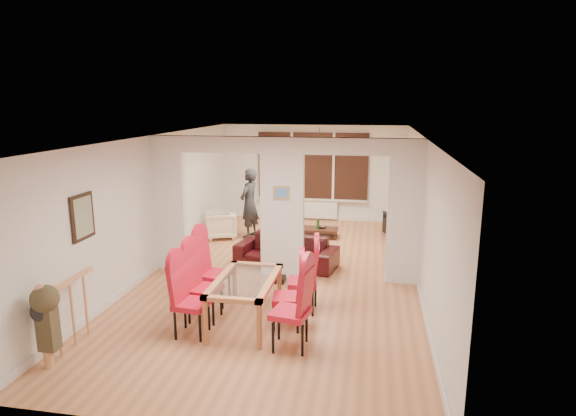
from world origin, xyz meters
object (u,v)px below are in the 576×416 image
(dining_table, at_px, (246,301))
(dining_chair_rb, at_px, (288,293))
(dining_chair_lb, at_px, (205,284))
(armchair, at_px, (221,225))
(dining_chair_lc, at_px, (214,270))
(television, at_px, (387,226))
(bowl, at_px, (322,227))
(dining_chair_ra, at_px, (290,307))
(sofa, at_px, (286,251))
(dining_chair_rc, at_px, (303,277))
(dining_chair_la, at_px, (191,298))
(person, at_px, (249,203))
(bottle, at_px, (318,224))
(coffee_table, at_px, (317,233))

(dining_table, bearing_deg, dining_chair_rb, 0.39)
(dining_chair_lb, height_order, armchair, dining_chair_lb)
(dining_chair_lc, relative_size, television, 1.25)
(bowl, bearing_deg, dining_chair_rb, -89.81)
(dining_chair_ra, bearing_deg, television, 87.65)
(sofa, bearing_deg, dining_chair_rc, -61.31)
(dining_table, bearing_deg, television, 67.36)
(dining_chair_la, distance_m, sofa, 3.23)
(dining_chair_lc, bearing_deg, dining_chair_la, -77.62)
(dining_chair_ra, xyz_separation_m, television, (1.38, 5.74, -0.32))
(sofa, xyz_separation_m, bowl, (0.49, 2.18, -0.04))
(person, height_order, bowl, person)
(dining_chair_la, xyz_separation_m, television, (2.80, 5.63, -0.28))
(dining_chair_ra, distance_m, person, 5.44)
(dining_chair_la, distance_m, dining_chair_ra, 1.42)
(dining_chair_la, xyz_separation_m, bottle, (1.18, 5.15, -0.19))
(dining_chair_ra, bearing_deg, armchair, 128.60)
(sofa, distance_m, person, 2.30)
(dining_table, bearing_deg, dining_chair_lc, 137.74)
(bowl, bearing_deg, armchair, -168.85)
(dining_chair_lb, distance_m, television, 5.84)
(television, relative_size, bowl, 4.47)
(person, relative_size, television, 1.80)
(dining_chair_lc, distance_m, armchair, 3.89)
(dining_chair_rc, bearing_deg, dining_chair_la, -147.89)
(dining_chair_lc, distance_m, dining_chair_rc, 1.45)
(dining_chair_la, relative_size, dining_chair_lc, 0.95)
(dining_chair_rc, relative_size, bottle, 4.19)
(dining_chair_la, bearing_deg, coffee_table, 83.70)
(dining_chair_ra, height_order, person, person)
(armchair, bearing_deg, person, 82.36)
(dining_chair_la, height_order, coffee_table, dining_chair_la)
(dining_chair_rb, bearing_deg, bottle, 84.08)
(dining_chair_la, xyz_separation_m, bowl, (1.26, 5.30, -0.30))
(dining_chair_lc, xyz_separation_m, armchair, (-1.10, 3.73, -0.26))
(dining_table, xyz_separation_m, television, (2.15, 5.16, -0.08))
(television, bearing_deg, dining_chair_la, 133.66)
(dining_chair_lc, xyz_separation_m, television, (2.84, 4.53, -0.31))
(dining_chair_la, bearing_deg, dining_chair_lc, 98.31)
(person, relative_size, coffee_table, 1.71)
(dining_chair_la, relative_size, armchair, 1.56)
(dining_table, height_order, dining_chair_lb, dining_chair_lb)
(dining_chair_la, relative_size, dining_chair_lb, 0.97)
(dining_chair_rc, bearing_deg, dining_chair_lc, 173.73)
(dining_chair_ra, distance_m, dining_chair_rc, 1.18)
(dining_chair_ra, relative_size, armchair, 1.65)
(sofa, bearing_deg, dining_chair_rb, -67.72)
(dining_chair_rb, height_order, dining_chair_rc, dining_chair_rc)
(armchair, relative_size, bowl, 3.41)
(sofa, relative_size, coffee_table, 2.06)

